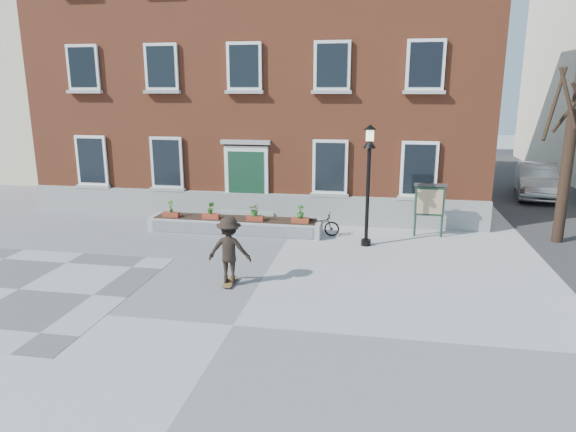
% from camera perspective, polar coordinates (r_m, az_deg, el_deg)
% --- Properties ---
extents(ground, '(100.00, 100.00, 0.00)m').
position_cam_1_polar(ground, '(11.51, -6.11, -11.99)').
color(ground, '#9C9C9F').
rests_on(ground, ground).
extents(checker_patch, '(6.00, 6.00, 0.01)m').
position_cam_1_polar(checker_patch, '(15.00, -27.74, -7.23)').
color(checker_patch, '#545457').
rests_on(checker_patch, ground).
extents(distant_building, '(10.00, 12.00, 13.00)m').
position_cam_1_polar(distant_building, '(36.57, -25.82, 15.01)').
color(distant_building, beige).
rests_on(distant_building, ground).
extents(bicycle, '(1.59, 0.63, 0.82)m').
position_cam_1_polar(bicycle, '(17.98, 3.27, -0.87)').
color(bicycle, black).
rests_on(bicycle, ground).
extents(parked_car, '(2.50, 5.03, 1.58)m').
position_cam_1_polar(parked_car, '(26.94, 25.89, 3.58)').
color(parked_car, '#B4B6B9').
rests_on(parked_car, ground).
extents(brick_building, '(18.40, 10.85, 12.60)m').
position_cam_1_polar(brick_building, '(24.43, -1.71, 17.02)').
color(brick_building, brown).
rests_on(brick_building, ground).
extents(planter_assembly, '(6.20, 1.12, 1.15)m').
position_cam_1_polar(planter_assembly, '(18.41, -5.89, -0.91)').
color(planter_assembly, '#B7B7B3').
rests_on(planter_assembly, ground).
extents(bare_tree, '(1.83, 1.83, 6.16)m').
position_cam_1_polar(bare_tree, '(19.03, 28.66, 5.57)').
color(bare_tree, '#312016').
rests_on(bare_tree, ground).
extents(lamp_post, '(0.40, 0.40, 3.93)m').
position_cam_1_polar(lamp_post, '(16.53, 8.96, 5.20)').
color(lamp_post, black).
rests_on(lamp_post, ground).
extents(notice_board, '(1.10, 0.16, 1.87)m').
position_cam_1_polar(notice_board, '(18.25, 15.47, 1.61)').
color(notice_board, '#183125').
rests_on(notice_board, ground).
extents(skateboarder, '(1.17, 0.78, 1.83)m').
position_cam_1_polar(skateboarder, '(13.43, -6.53, -3.76)').
color(skateboarder, brown).
rests_on(skateboarder, ground).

